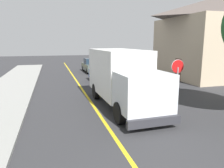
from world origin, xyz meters
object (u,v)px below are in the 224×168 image
(parked_car_near, at_px, (103,74))
(parked_car_mid, at_px, (92,66))
(house_across_street, at_px, (214,37))
(box_truck, at_px, (122,76))
(parked_van_across, at_px, (142,76))
(stop_sign, at_px, (177,73))

(parked_car_near, distance_m, parked_car_mid, 7.32)
(parked_car_mid, relative_size, house_across_street, 0.43)
(box_truck, xyz_separation_m, parked_van_across, (3.62, 5.44, -0.97))
(box_truck, distance_m, parked_car_mid, 14.61)
(box_truck, relative_size, house_across_street, 0.70)
(parked_car_near, xyz_separation_m, parked_car_mid, (0.31, 7.31, 0.00))
(box_truck, bearing_deg, parked_car_near, 85.05)
(parked_car_mid, bearing_deg, box_truck, -93.67)
(parked_car_near, height_order, parked_van_across, same)
(parked_car_near, bearing_deg, box_truck, -94.95)
(parked_car_near, bearing_deg, parked_van_across, -30.88)
(house_across_street, bearing_deg, box_truck, -149.22)
(box_truck, xyz_separation_m, stop_sign, (3.19, -0.59, 0.09))
(stop_sign, bearing_deg, house_across_street, 40.80)
(box_truck, height_order, house_across_street, house_across_street)
(parked_car_near, bearing_deg, stop_sign, -71.85)
(parked_car_near, distance_m, house_across_street, 12.35)
(parked_car_near, relative_size, parked_car_mid, 1.00)
(parked_van_across, xyz_separation_m, house_across_street, (8.88, 2.00, 3.40))
(parked_van_across, xyz_separation_m, stop_sign, (-0.43, -6.03, 1.06))
(parked_van_across, height_order, stop_sign, stop_sign)
(box_truck, relative_size, stop_sign, 2.74)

